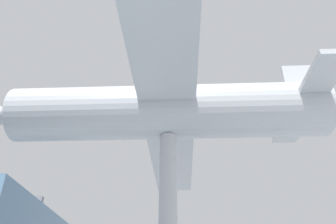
% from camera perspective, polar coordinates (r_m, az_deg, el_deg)
% --- Properties ---
extents(suspended_airplane, '(18.22, 12.91, 2.85)m').
position_cam_1_polar(suspended_airplane, '(11.74, -1.61, 0.00)').
color(suspended_airplane, '#B2B7BC').
rests_on(suspended_airplane, support_pylon_central).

